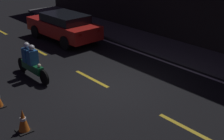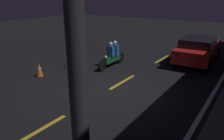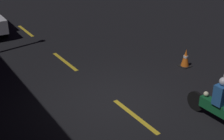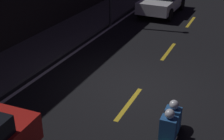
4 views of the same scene
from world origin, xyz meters
name	(u,v)px [view 3 (image 3 of 4)]	position (x,y,z in m)	size (l,w,h in m)	color
ground_plane	(115,101)	(0.00, 0.00, 0.00)	(56.00, 56.00, 0.00)	black
lane_dash_c	(135,116)	(-1.00, 0.00, 0.00)	(2.00, 0.14, 0.01)	gold
lane_dash_d	(65,61)	(3.50, 0.00, 0.00)	(2.00, 0.14, 0.01)	gold
lane_dash_e	(26,31)	(8.00, 0.00, 0.00)	(2.00, 0.14, 0.01)	gold
traffic_cone_mid	(186,58)	(0.64, -3.57, 0.33)	(0.40, 0.40, 0.68)	black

